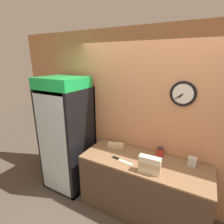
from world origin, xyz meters
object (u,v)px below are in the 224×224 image
(sandwich_stack_top, at_px, (150,160))
(chefs_knife, at_px, (120,159))
(beverage_cooler, at_px, (69,128))
(napkin_dispenser, at_px, (192,162))
(sandwich_stack_bottom, at_px, (149,170))
(sandwich_flat_left, at_px, (116,145))
(condiment_jar, at_px, (160,152))
(sandwich_stack_middle, at_px, (150,165))

(sandwich_stack_top, bearing_deg, chefs_knife, 169.88)
(beverage_cooler, xyz_separation_m, napkin_dispenser, (2.00, 0.19, -0.16))
(sandwich_stack_bottom, bearing_deg, beverage_cooler, 171.06)
(sandwich_flat_left, xyz_separation_m, condiment_jar, (0.70, 0.10, 0.02))
(sandwich_flat_left, bearing_deg, sandwich_stack_middle, -29.37)
(chefs_knife, bearing_deg, sandwich_stack_top, -10.12)
(sandwich_stack_bottom, xyz_separation_m, sandwich_stack_top, (0.00, 0.00, 0.15))
(sandwich_stack_top, relative_size, napkin_dispenser, 2.31)
(condiment_jar, bearing_deg, sandwich_flat_left, -172.20)
(beverage_cooler, relative_size, chefs_knife, 5.94)
(sandwich_stack_bottom, xyz_separation_m, sandwich_stack_middle, (0.00, 0.00, 0.08))
(sandwich_stack_top, relative_size, chefs_knife, 0.83)
(napkin_dispenser, bearing_deg, sandwich_stack_middle, -137.05)
(chefs_knife, relative_size, napkin_dispenser, 2.78)
(sandwich_flat_left, xyz_separation_m, napkin_dispenser, (1.14, 0.05, 0.02))
(beverage_cooler, bearing_deg, chefs_knife, -8.44)
(sandwich_stack_top, distance_m, condiment_jar, 0.49)
(sandwich_stack_middle, bearing_deg, sandwich_stack_top, 0.00)
(sandwich_stack_bottom, height_order, chefs_knife, sandwich_stack_bottom)
(sandwich_stack_middle, relative_size, condiment_jar, 2.23)
(chefs_knife, xyz_separation_m, napkin_dispenser, (0.92, 0.35, 0.05))
(sandwich_stack_bottom, xyz_separation_m, sandwich_flat_left, (-0.68, 0.38, 0.00))
(sandwich_stack_top, height_order, condiment_jar, sandwich_stack_top)
(sandwich_stack_bottom, height_order, sandwich_flat_left, sandwich_flat_left)
(sandwich_stack_middle, relative_size, sandwich_stack_top, 1.01)
(sandwich_flat_left, bearing_deg, condiment_jar, 7.80)
(sandwich_flat_left, xyz_separation_m, chefs_knife, (0.22, -0.30, -0.03))
(sandwich_stack_top, height_order, napkin_dispenser, sandwich_stack_top)
(sandwich_stack_bottom, xyz_separation_m, chefs_knife, (-0.46, 0.08, -0.03))
(chefs_knife, distance_m, condiment_jar, 0.62)
(beverage_cooler, distance_m, condiment_jar, 1.58)
(beverage_cooler, height_order, sandwich_stack_middle, beverage_cooler)
(sandwich_stack_top, relative_size, sandwich_flat_left, 1.04)
(sandwich_flat_left, relative_size, condiment_jar, 2.12)
(sandwich_stack_bottom, relative_size, sandwich_stack_top, 1.01)
(chefs_knife, height_order, napkin_dispenser, napkin_dispenser)
(sandwich_stack_middle, relative_size, sandwich_flat_left, 1.05)
(sandwich_flat_left, height_order, condiment_jar, condiment_jar)
(beverage_cooler, xyz_separation_m, chefs_knife, (1.08, -0.16, -0.21))
(beverage_cooler, height_order, chefs_knife, beverage_cooler)
(sandwich_stack_top, relative_size, condiment_jar, 2.21)
(sandwich_stack_middle, xyz_separation_m, napkin_dispenser, (0.46, 0.43, -0.05))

